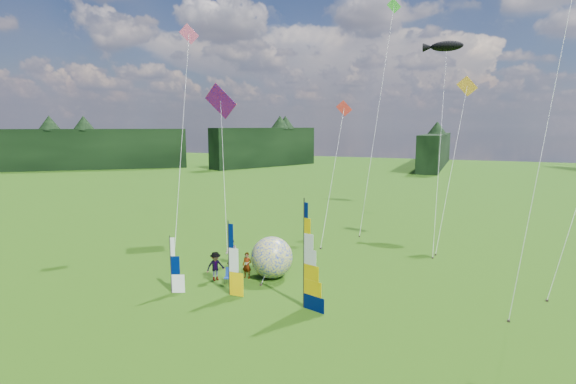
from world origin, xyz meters
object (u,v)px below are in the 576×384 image
at_px(side_banner_far, 171,265).
at_px(side_banner_left, 229,260).
at_px(kite_whale, 441,127).
at_px(spectator_c, 216,266).
at_px(bol_inflatable, 272,257).
at_px(camp_chair, 229,276).
at_px(spectator_a, 247,265).
at_px(spectator_d, 277,257).
at_px(feather_banner_main, 304,256).
at_px(spectator_b, 231,252).

bearing_deg(side_banner_far, side_banner_left, -4.86).
bearing_deg(kite_whale, spectator_c, -112.61).
bearing_deg(side_banner_left, spectator_c, 138.49).
bearing_deg(side_banner_far, bol_inflatable, 25.37).
distance_m(side_banner_left, side_banner_far, 3.21).
height_order(spectator_c, camp_chair, spectator_c).
bearing_deg(spectator_c, kite_whale, 4.15).
xyz_separation_m(side_banner_left, spectator_a, (-0.37, 2.75, -1.18)).
relative_size(side_banner_left, spectator_c, 2.30).
bearing_deg(camp_chair, spectator_a, 55.25).
bearing_deg(spectator_c, bol_inflatable, -20.58).
bearing_deg(spectator_d, side_banner_far, 96.13).
height_order(side_banner_left, bol_inflatable, side_banner_left).
bearing_deg(side_banner_far, spectator_d, 35.67).
distance_m(bol_inflatable, camp_chair, 2.77).
relative_size(feather_banner_main, camp_chair, 5.72).
bearing_deg(spectator_d, side_banner_left, 121.20).
relative_size(feather_banner_main, bol_inflatable, 2.15).
bearing_deg(spectator_a, spectator_c, -147.67).
bearing_deg(spectator_b, side_banner_far, -67.46).
bearing_deg(spectator_c, side_banner_left, -93.31).
bearing_deg(kite_whale, spectator_b, -119.34).
relative_size(side_banner_far, spectator_b, 1.74).
distance_m(side_banner_left, spectator_a, 3.01).
relative_size(bol_inflatable, spectator_d, 1.45).
xyz_separation_m(spectator_d, kite_whale, (8.55, 12.94, 8.02)).
height_order(bol_inflatable, spectator_a, bol_inflatable).
relative_size(side_banner_left, spectator_b, 2.21).
bearing_deg(spectator_a, spectator_b, 137.17).
relative_size(side_banner_far, spectator_d, 1.80).
xyz_separation_m(feather_banner_main, camp_chair, (-5.11, 1.50, -2.20)).
bearing_deg(spectator_b, camp_chair, -33.94).
distance_m(feather_banner_main, spectator_d, 6.39).
xyz_separation_m(feather_banner_main, kite_whale, (4.90, 17.86, 6.20)).
relative_size(side_banner_far, kite_whale, 0.17).
distance_m(spectator_b, spectator_c, 2.89).
relative_size(bol_inflatable, kite_whale, 0.14).
distance_m(spectator_c, camp_chair, 1.16).
bearing_deg(bol_inflatable, side_banner_left, -105.56).
distance_m(feather_banner_main, kite_whale, 19.53).
distance_m(side_banner_left, spectator_b, 5.27).
relative_size(feather_banner_main, spectator_c, 3.13).
xyz_separation_m(spectator_a, spectator_c, (-1.52, -1.04, 0.07)).
xyz_separation_m(side_banner_left, spectator_c, (-1.90, 1.71, -1.10)).
relative_size(feather_banner_main, side_banner_left, 1.36).
relative_size(bol_inflatable, spectator_c, 1.46).
bearing_deg(spectator_c, camp_chair, -66.08).
bearing_deg(feather_banner_main, kite_whale, 93.24).
relative_size(side_banner_left, kite_whale, 0.22).
xyz_separation_m(bol_inflatable, camp_chair, (-1.79, -1.97, -0.77)).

